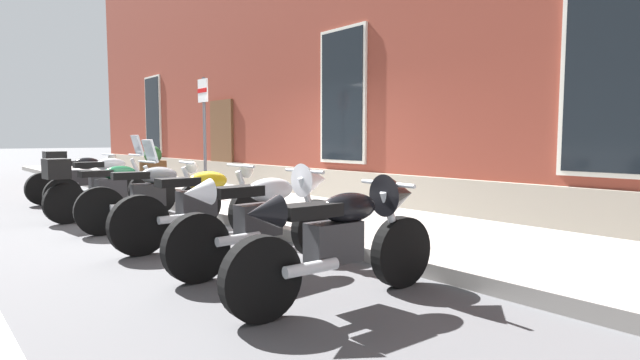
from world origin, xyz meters
The scene contains 12 objects.
ground_plane centered at (0.00, 0.00, 0.00)m, with size 140.00×140.00×0.00m, color #4C4C4F.
sidewalk centered at (0.00, 1.34, 0.07)m, with size 33.61×2.69×0.15m, color gray.
brick_pub_facade centered at (0.00, 5.33, 4.04)m, with size 27.61×5.38×8.10m.
motorcycle_black_naked centered at (-4.01, -0.88, 0.49)m, with size 0.62×2.10×0.98m.
motorcycle_silver_touring centered at (-2.56, -0.99, 0.57)m, with size 0.62×2.05×1.37m.
motorcycle_green_touring centered at (-1.41, -1.20, 0.54)m, with size 0.62×2.11×1.29m.
motorcycle_grey_naked centered at (-0.01, -0.99, 0.48)m, with size 0.62×2.01×0.97m.
motorcycle_yellow_naked centered at (1.36, -0.93, 0.49)m, with size 0.62×2.18×0.97m.
motorcycle_white_sport centered at (2.71, -0.87, 0.56)m, with size 0.62×2.07×1.04m.
motorcycle_black_sport centered at (3.95, -0.97, 0.55)m, with size 0.62×2.02×1.00m.
parking_sign centered at (-1.90, 0.79, 1.66)m, with size 0.36×0.07×2.32m.
barrel_planter centered at (-4.36, 0.72, 0.56)m, with size 0.63×0.63×0.98m.
Camera 1 is at (6.72, -3.60, 1.30)m, focal length 27.22 mm.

